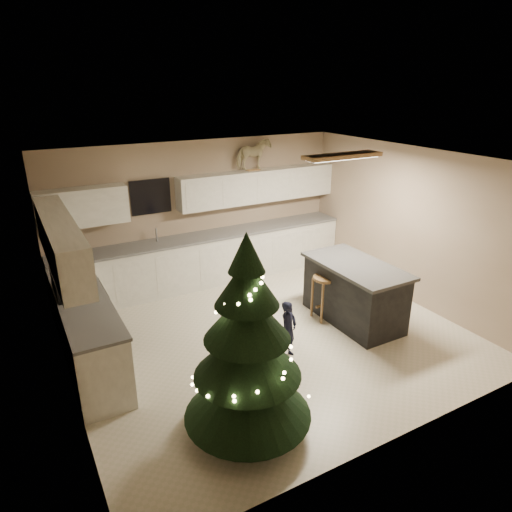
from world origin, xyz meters
name	(u,v)px	position (x,y,z in m)	size (l,w,h in m)	color
ground_plane	(267,335)	(0.00, 0.00, 0.00)	(5.50, 5.50, 0.00)	beige
room_shell	(270,223)	(0.02, 0.00, 1.75)	(5.52, 5.02, 2.61)	tan
cabinetry	(170,263)	(-0.91, 1.65, 0.76)	(5.50, 3.20, 2.00)	white
island	(354,292)	(1.42, -0.25, 0.48)	(0.90, 1.70, 0.95)	black
bar_stool	(325,287)	(1.05, 0.02, 0.54)	(0.37, 0.37, 0.72)	olive
christmas_tree	(247,356)	(-1.19, -1.60, 0.93)	(1.42, 1.37, 2.27)	#3F2816
toddler	(288,330)	(-0.04, -0.63, 0.42)	(0.30, 0.20, 0.83)	black
rocking_horse	(253,154)	(1.04, 2.32, 2.30)	(0.69, 0.38, 0.58)	olive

